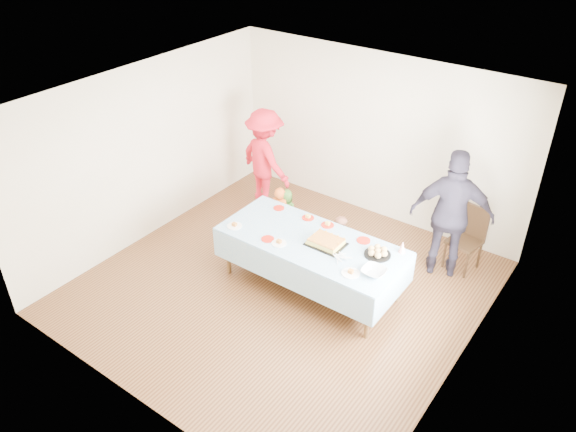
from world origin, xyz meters
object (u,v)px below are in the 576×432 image
object	(u,v)px
dining_chair	(468,234)
adult_left	(265,159)
party_table	(311,243)
birthday_cake	(326,242)

from	to	relation	value
dining_chair	adult_left	distance (m)	3.44
party_table	birthday_cake	world-z (taller)	birthday_cake
dining_chair	adult_left	bearing A→B (deg)	-164.95
party_table	birthday_cake	bearing A→B (deg)	7.29
party_table	birthday_cake	xyz separation A→B (m)	(0.21, 0.03, 0.10)
party_table	adult_left	distance (m)	2.35
adult_left	dining_chair	bearing A→B (deg)	-160.06
party_table	dining_chair	bearing A→B (deg)	48.35
dining_chair	adult_left	world-z (taller)	adult_left
birthday_cake	adult_left	world-z (taller)	adult_left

